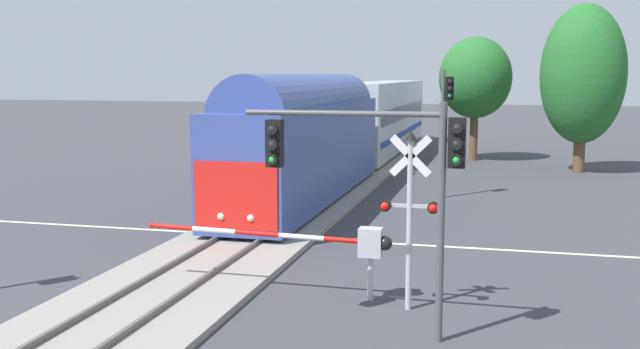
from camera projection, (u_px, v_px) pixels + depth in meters
ground_plane at (255, 236)px, 24.82m from camera, size 220.00×220.00×0.00m
road_centre_stripe at (255, 236)px, 24.82m from camera, size 44.00×0.20×0.01m
railway_track at (255, 233)px, 24.81m from camera, size 4.40×80.00×0.32m
commuter_train at (353, 123)px, 40.33m from camera, size 3.04×39.72×5.16m
crossing_gate_near at (339, 242)px, 17.76m from camera, size 6.38×0.40×1.80m
crossing_signal_mast at (410, 202)px, 16.71m from camera, size 1.36×0.44×4.21m
traffic_signal_near_right at (382, 162)px, 14.80m from camera, size 4.58×0.38×4.93m
traffic_signal_far_side at (446, 113)px, 31.83m from camera, size 0.53×0.38×5.66m
oak_far_right at (583, 75)px, 40.09m from camera, size 4.59×4.59×9.29m
elm_centre_background at (475, 78)px, 45.70m from camera, size 4.54×4.54×7.78m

